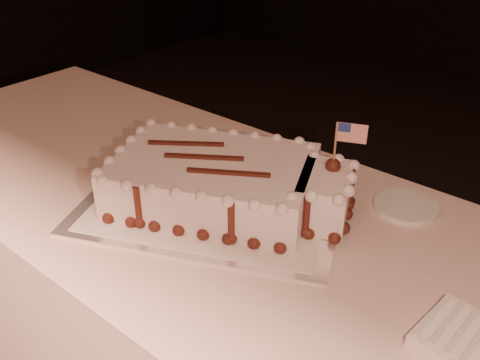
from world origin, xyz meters
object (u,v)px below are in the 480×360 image
Objects in this scene: cake_board at (214,202)px; sheet_cake at (227,182)px; side_plate at (406,206)px; banquet_table at (242,335)px.

sheet_cake is (0.03, 0.01, 0.06)m from cake_board.
sheet_cake is at bearing -142.14° from side_plate.
banquet_table is at bearing -27.16° from cake_board.
cake_board is 0.45m from side_plate.
cake_board reaches higher than banquet_table.
cake_board is at bearing -143.09° from side_plate.
sheet_cake reaches higher than cake_board.
sheet_cake is at bearing 163.52° from banquet_table.
banquet_table is 16.04× the size of side_plate.
cake_board is (-0.09, 0.01, 0.38)m from banquet_table.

